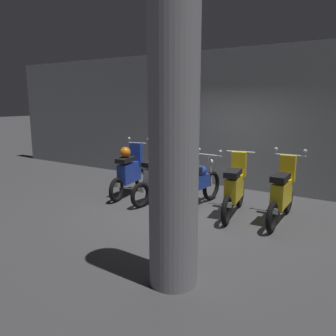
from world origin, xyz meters
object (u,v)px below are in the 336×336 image
Objects in this scene: motorbike_slot_1 at (160,177)px; motorbike_slot_2 at (196,184)px; motorbike_slot_0 at (130,171)px; motorbike_slot_4 at (282,193)px; motorbike_slot_3 at (235,188)px; support_pillar at (174,143)px.

motorbike_slot_2 is at bearing 2.69° from motorbike_slot_1.
motorbike_slot_0 is 0.86m from motorbike_slot_1.
motorbike_slot_2 is at bearing -177.56° from motorbike_slot_4.
motorbike_slot_4 reaches higher than motorbike_slot_2.
motorbike_slot_1 and motorbike_slot_3 have the same top height.
motorbike_slot_1 is 1.70m from motorbike_slot_3.
motorbike_slot_0 is 4.16m from support_pillar.
support_pillar is (2.90, -2.76, 1.12)m from motorbike_slot_0.
motorbike_slot_2 is at bearing 113.24° from support_pillar.
motorbike_slot_2 is (1.71, 0.01, -0.08)m from motorbike_slot_0.
motorbike_slot_1 is 2.56m from motorbike_slot_4.
motorbike_slot_3 is at bearing -0.27° from motorbike_slot_0.
motorbike_slot_4 is 3.11m from support_pillar.
motorbike_slot_4 is at bearing 79.75° from support_pillar.
motorbike_slot_3 is 0.86m from motorbike_slot_4.
motorbike_slot_0 reaches higher than motorbike_slot_3.
support_pillar is at bearing -100.25° from motorbike_slot_4.
motorbike_slot_4 reaches higher than motorbike_slot_1.
motorbike_slot_2 is 1.17× the size of motorbike_slot_3.
motorbike_slot_0 is at bearing -178.59° from motorbike_slot_4.
motorbike_slot_4 is (0.86, 0.10, 0.00)m from motorbike_slot_3.
support_pillar is (2.04, -2.73, 1.17)m from motorbike_slot_1.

